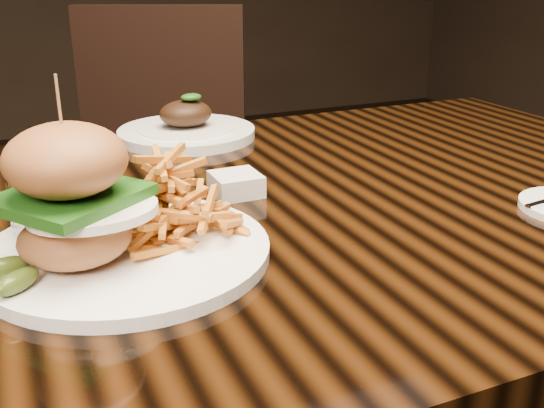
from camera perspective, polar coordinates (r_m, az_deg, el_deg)
name	(u,v)px	position (r m, az deg, el deg)	size (l,w,h in m)	color
dining_table	(224,258)	(0.89, -4.29, -4.89)	(1.60, 0.90, 0.75)	black
burger_plate	(122,209)	(0.71, -13.27, -0.47)	(0.32, 0.32, 0.21)	white
ramekin	(236,184)	(0.90, -3.24, 1.78)	(0.07, 0.07, 0.03)	white
water_tumbler	(41,200)	(0.79, -20.00, 0.33)	(0.07, 0.07, 0.10)	white
far_dish	(186,129)	(1.20, -7.67, 6.65)	(0.25, 0.25, 0.08)	white
chair_far	(160,165)	(1.77, -10.04, 3.45)	(0.61, 0.61, 0.95)	black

